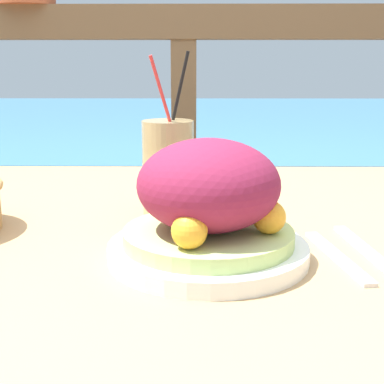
% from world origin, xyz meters
% --- Properties ---
extents(patio_table, '(1.04, 0.96, 0.74)m').
position_xyz_m(patio_table, '(0.00, 0.00, 0.65)').
color(patio_table, tan).
rests_on(patio_table, ground_plane).
extents(railing_fence, '(2.80, 0.08, 1.13)m').
position_xyz_m(railing_fence, '(0.00, 0.80, 0.77)').
color(railing_fence, brown).
rests_on(railing_fence, ground_plane).
extents(sea_backdrop, '(12.00, 4.00, 0.58)m').
position_xyz_m(sea_backdrop, '(0.00, 3.30, 0.29)').
color(sea_backdrop, teal).
rests_on(sea_backdrop, ground_plane).
extents(salad_plate, '(0.25, 0.25, 0.15)m').
position_xyz_m(salad_plate, '(0.05, -0.11, 0.80)').
color(salad_plate, white).
rests_on(salad_plate, patio_table).
extents(drink_glass, '(0.08, 0.08, 0.25)m').
position_xyz_m(drink_glass, '(-0.01, 0.07, 0.82)').
color(drink_glass, tan).
rests_on(drink_glass, patio_table).
extents(fork, '(0.04, 0.18, 0.00)m').
position_xyz_m(fork, '(0.21, -0.11, 0.74)').
color(fork, silver).
rests_on(fork, patio_table).
extents(knife, '(0.03, 0.18, 0.00)m').
position_xyz_m(knife, '(0.25, -0.08, 0.74)').
color(knife, silver).
rests_on(knife, patio_table).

